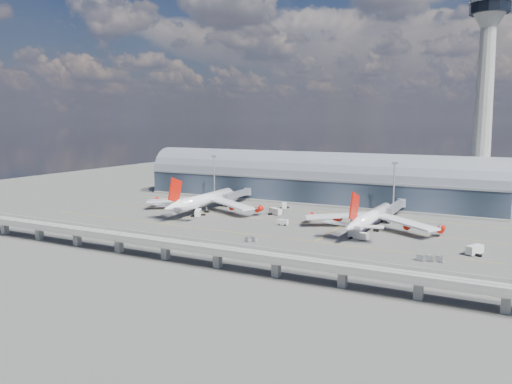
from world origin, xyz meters
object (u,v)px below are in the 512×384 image
at_px(floodlight_mast_left, 214,177).
at_px(floodlight_mast_right, 394,188).
at_px(airliner_right, 371,218).
at_px(service_truck_3, 475,250).
at_px(cargo_train_1, 207,245).
at_px(airliner_left, 203,200).
at_px(service_truck_1, 283,222).
at_px(cargo_train_0, 252,239).
at_px(service_truck_0, 198,213).
at_px(cargo_train_2, 430,258).
at_px(control_tower, 484,107).
at_px(service_truck_2, 358,235).
at_px(service_truck_5, 276,211).
at_px(service_truck_4, 284,206).

xyz_separation_m(floodlight_mast_left, floodlight_mast_right, (100.00, 0.00, 0.00)).
xyz_separation_m(airliner_right, service_truck_3, (41.29, -22.26, -3.32)).
bearing_deg(airliner_right, cargo_train_1, -126.81).
distance_m(airliner_left, service_truck_3, 129.15).
distance_m(service_truck_1, cargo_train_0, 32.16).
height_order(service_truck_0, cargo_train_2, service_truck_0).
height_order(floodlight_mast_left, airliner_left, floodlight_mast_left).
distance_m(control_tower, airliner_left, 143.29).
height_order(floodlight_mast_left, floodlight_mast_right, same).
xyz_separation_m(control_tower, floodlight_mast_right, (-35.00, -28.00, -38.00)).
distance_m(floodlight_mast_right, airliner_left, 92.83).
relative_size(airliner_right, service_truck_2, 7.32).
xyz_separation_m(control_tower, airliner_right, (-36.62, -63.02, -46.63)).
relative_size(airliner_left, cargo_train_1, 6.88).
distance_m(service_truck_5, cargo_train_0, 54.49).
bearing_deg(airliner_left, floodlight_mast_left, 109.65).
distance_m(floodlight_mast_left, cargo_train_0, 99.77).
bearing_deg(service_truck_2, service_truck_5, 74.48).
bearing_deg(service_truck_4, airliner_right, -52.96).
bearing_deg(cargo_train_0, floodlight_mast_right, -1.10).
distance_m(floodlight_mast_left, service_truck_4, 47.93).
bearing_deg(service_truck_3, service_truck_5, -171.29).
height_order(floodlight_mast_right, service_truck_0, floodlight_mast_right).
height_order(airliner_right, service_truck_4, airliner_right).
bearing_deg(cargo_train_2, service_truck_0, 88.32).
bearing_deg(service_truck_1, service_truck_0, 88.16).
bearing_deg(service_truck_2, airliner_left, 91.82).
height_order(airliner_left, service_truck_3, airliner_left).
relative_size(floodlight_mast_left, service_truck_4, 4.53).
bearing_deg(cargo_train_1, service_truck_3, -70.45).
relative_size(cargo_train_0, cargo_train_2, 0.57).
xyz_separation_m(airliner_right, cargo_train_2, (29.21, -37.65, -4.00)).
distance_m(service_truck_4, cargo_train_2, 105.48).
relative_size(control_tower, service_truck_5, 14.17).
height_order(floodlight_mast_right, cargo_train_0, floodlight_mast_right).
distance_m(airliner_left, cargo_train_1, 71.82).
bearing_deg(cargo_train_2, service_truck_4, 64.05).
height_order(service_truck_2, cargo_train_1, service_truck_2).
bearing_deg(service_truck_2, service_truck_4, 63.81).
distance_m(floodlight_mast_right, service_truck_5, 57.18).
relative_size(control_tower, cargo_train_2, 11.59).
height_order(control_tower, airliner_left, control_tower).
bearing_deg(control_tower, floodlight_mast_left, -168.28).
distance_m(service_truck_0, service_truck_1, 44.42).
bearing_deg(service_truck_0, cargo_train_1, -81.19).
xyz_separation_m(airliner_left, cargo_train_2, (114.46, -40.89, -4.74)).
xyz_separation_m(floodlight_mast_right, cargo_train_0, (-36.22, -75.65, -12.77)).
relative_size(service_truck_2, cargo_train_2, 0.94).
bearing_deg(cargo_train_2, service_truck_5, 71.14).
height_order(service_truck_2, service_truck_4, service_truck_4).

